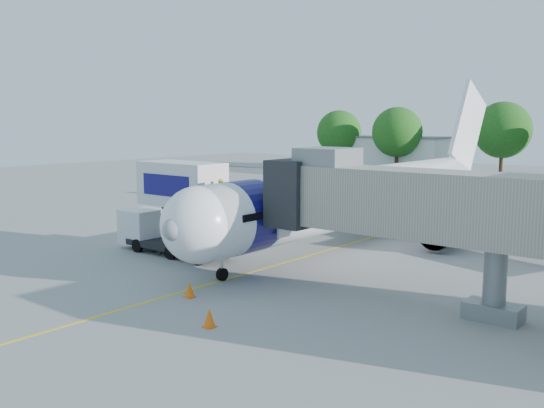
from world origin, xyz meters
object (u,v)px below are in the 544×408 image
Objects in this scene: jet_bridge at (394,202)px; ground_tug at (75,303)px; catering_hiloader at (175,208)px; aircraft at (366,195)px.

jet_bridge is 3.95× the size of ground_tug.
jet_bridge is 1.64× the size of catering_hiloader.
aircraft is at bearing 60.58° from catering_hiloader.
catering_hiloader is (-6.27, -11.12, -0.19)m from aircraft.
aircraft is 2.71× the size of jet_bridge.
catering_hiloader is 2.41× the size of ground_tug.
aircraft reaches higher than ground_tug.
jet_bridge is (7.99, -11.12, 1.39)m from aircraft.
jet_bridge reaches higher than ground_tug.
aircraft reaches higher than catering_hiloader.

